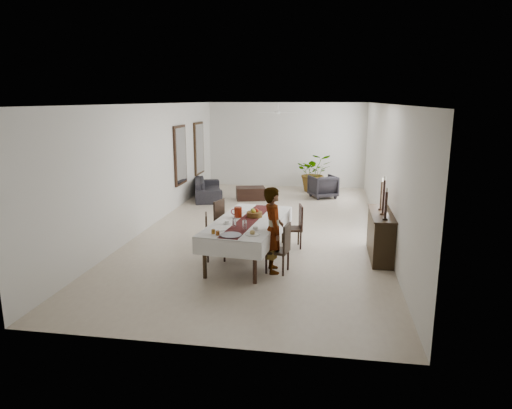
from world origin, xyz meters
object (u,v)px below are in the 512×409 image
object	(u,v)px
sideboard_body	(380,236)
dining_table_top	(248,222)
red_pitcher	(238,212)
woman	(273,230)
sofa	(208,188)

from	to	relation	value
sideboard_body	dining_table_top	bearing A→B (deg)	-169.17
red_pitcher	sideboard_body	distance (m)	3.07
woman	sofa	bearing A→B (deg)	10.39
dining_table_top	sideboard_body	distance (m)	2.83
dining_table_top	sideboard_body	world-z (taller)	sideboard_body
red_pitcher	sofa	xyz separation A→B (m)	(-2.18, 5.63, -0.63)
woman	sideboard_body	world-z (taller)	woman
red_pitcher	woman	xyz separation A→B (m)	(0.86, -0.84, -0.11)
sideboard_body	sofa	distance (m)	7.43
dining_table_top	sideboard_body	bearing A→B (deg)	16.92
sideboard_body	sofa	size ratio (longest dim) A/B	0.71
dining_table_top	woman	xyz separation A→B (m)	(0.60, -0.65, 0.04)
sideboard_body	woman	bearing A→B (deg)	-151.42
woman	sofa	xyz separation A→B (m)	(-3.05, 6.48, -0.52)
dining_table_top	woman	size ratio (longest dim) A/B	1.58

